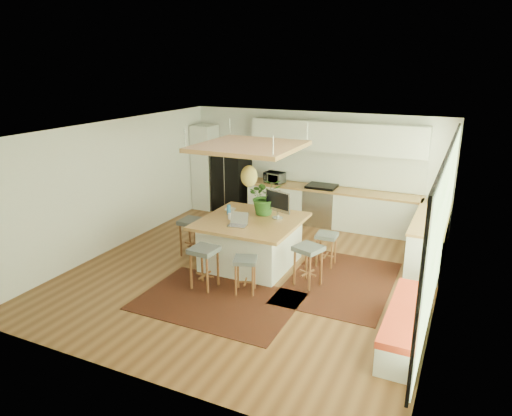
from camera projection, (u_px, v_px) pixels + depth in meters
The scene contains 33 objects.
floor at pixel (254, 271), 8.97m from camera, with size 7.00×7.00×0.00m, color brown.
ceiling at pixel (254, 130), 8.17m from camera, with size 7.00×7.00×0.00m, color white.
wall_back at pixel (315, 167), 11.60m from camera, with size 6.50×6.50×0.00m, color white.
wall_front at pixel (128, 281), 5.54m from camera, with size 6.50×6.50×0.00m, color white.
wall_left at pixel (115, 185), 9.88m from camera, with size 7.00×7.00×0.00m, color white.
wall_right at pixel (444, 229), 7.25m from camera, with size 7.00×7.00×0.00m, color white.
window_wall at pixel (442, 226), 7.25m from camera, with size 0.10×6.20×2.60m, color black, non-canonical shape.
pantry at pixel (206, 167), 12.58m from camera, with size 0.55×0.60×2.25m, color silver.
back_counter_base at pixel (331, 208), 11.37m from camera, with size 4.20×0.60×0.88m, color silver.
back_counter_top at pixel (332, 190), 11.23m from camera, with size 4.24×0.64×0.05m, color #A5703A.
backsplash at pixel (336, 169), 11.36m from camera, with size 4.20×0.02×0.80m, color white.
upper_cabinets at pixel (336, 137), 10.98m from camera, with size 4.20×0.34×0.70m, color silver.
range at pixel (321, 204), 11.45m from camera, with size 0.76×0.62×1.00m, color #A5A5AA, non-canonical shape.
right_counter_base at pixel (429, 239), 9.38m from camera, with size 0.60×2.50×0.88m, color silver.
right_counter_top at pixel (432, 217), 9.25m from camera, with size 0.64×2.54×0.05m, color #A5703A.
window_bench at pixel (406, 325), 6.66m from camera, with size 0.52×2.00×0.50m, color silver, non-canonical shape.
ceiling_panel at pixel (249, 161), 8.83m from camera, with size 1.86×1.86×0.80m, color #A5703A, non-canonical shape.
rug_near at pixel (217, 301), 7.83m from camera, with size 2.60×1.80×0.01m, color black.
rug_right at pixel (340, 282), 8.51m from camera, with size 1.80×2.60×0.01m, color black.
fridge at pixel (232, 178), 12.30m from camera, with size 0.85×0.67×1.72m, color black, non-canonical shape.
island at pixel (251, 242), 9.15m from camera, with size 1.85×1.85×0.93m, color #A5703A, non-canonical shape.
stool_near_left at pixel (205, 269), 8.23m from camera, with size 0.45×0.45×0.76m, color #4C5054, non-canonical shape.
stool_near_right at pixel (245, 274), 8.04m from camera, with size 0.38×0.38×0.64m, color #4C5054, non-canonical shape.
stool_right_front at pixel (308, 267), 8.32m from camera, with size 0.44×0.44×0.75m, color #4C5054, non-canonical shape.
stool_right_back at pixel (326, 248), 9.14m from camera, with size 0.39×0.39×0.66m, color #4C5054, non-canonical shape.
stool_left_side at pixel (192, 238), 9.65m from camera, with size 0.45×0.45×0.77m, color #4C5054, non-canonical shape.
laptop at pixel (237, 220), 8.62m from camera, with size 0.34×0.36×0.26m, color #A5A5AA, non-canonical shape.
monitor at pixel (278, 205), 9.01m from camera, with size 0.60×0.22×0.56m, color #A5A5AA, non-canonical shape.
microwave at pixel (275, 176), 11.74m from camera, with size 0.49×0.27×0.33m, color #A5A5AA.
island_plant at pixel (265, 200), 9.26m from camera, with size 0.67×0.74×0.58m, color #1E4C19.
island_bowl at pixel (230, 210), 9.50m from camera, with size 0.22×0.22×0.05m, color white.
island_bottle_0 at pixel (228, 210), 9.29m from camera, with size 0.07×0.07×0.19m, color #3786DF.
island_bottle_1 at pixel (229, 214), 9.01m from camera, with size 0.07×0.07×0.19m, color white.
Camera 1 is at (3.50, -7.42, 3.82)m, focal length 32.91 mm.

